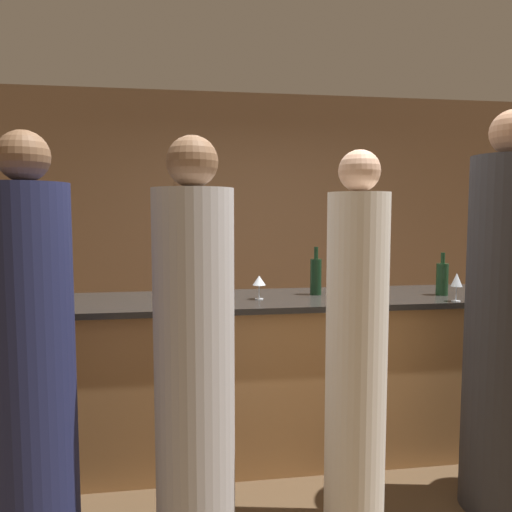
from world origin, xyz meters
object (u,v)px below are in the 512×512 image
Objects in this scene: wine_bottle_1 at (51,291)px; ice_bucket at (219,278)px; wine_bottle_0 at (442,278)px; wine_bottle_2 at (316,276)px; guest_2 at (356,355)px; bartender at (188,299)px; guest_3 at (504,328)px; guest_1 at (194,359)px; guest_0 at (32,368)px.

ice_bucket is (0.93, 0.49, -0.01)m from wine_bottle_1.
wine_bottle_2 is (-0.79, 0.13, 0.01)m from wine_bottle_0.
guest_2 is at bearing -61.08° from ice_bucket.
wine_bottle_1 is 1.05m from ice_bucket.
ice_bucket is (-0.61, 0.17, -0.02)m from wine_bottle_2.
wine_bottle_0 is at bearing 151.80° from bartender.
guest_3 is 1.69m from ice_bucket.
guest_2 reaches higher than wine_bottle_1.
bartender is at bearing 55.02° from wine_bottle_1.
wine_bottle_1 reaches higher than ice_bucket.
guest_1 is at bearing -178.52° from guest_3.
ice_bucket is at bearing 109.68° from bartender.
guest_0 is 1.00× the size of guest_1.
guest_2 is at bearing 0.73° from guest_0.
guest_2 is 1.21m from ice_bucket.
wine_bottle_1 is at bearing -168.23° from wine_bottle_2.
wine_bottle_2 is at bearing 87.57° from guest_2.
guest_3 is 7.02× the size of wine_bottle_1.
ice_bucket is (0.88, 1.05, 0.23)m from guest_0.
guest_0 is 6.07× the size of wine_bottle_2.
guest_0 is 0.92× the size of guest_3.
guest_2 is 0.81m from guest_3.
guest_1 is 9.47× the size of ice_bucket.
wine_bottle_2 is at bearing 11.77° from wine_bottle_1.
guest_0 is 2.41m from wine_bottle_0.
guest_1 reaches higher than guest_2.
guest_0 is 0.69m from guest_1.
guest_1 is 1.06m from ice_bucket.
guest_3 is at bearing 135.76° from bartender.
wine_bottle_1 is 0.94× the size of wine_bottle_2.
wine_bottle_1 is at bearing -152.05° from ice_bucket.
guest_0 is (-0.68, -1.61, 0.00)m from bartender.
guest_2 is 5.90× the size of wine_bottle_2.
wine_bottle_0 is 0.88× the size of wine_bottle_2.
guest_2 is 1.62m from wine_bottle_1.
bartender is at bearing 109.68° from ice_bucket.
wine_bottle_0 is (2.28, 0.75, 0.24)m from guest_0.
guest_0 reaches higher than wine_bottle_1.
guest_2 is at bearing -92.43° from wine_bottle_2.
wine_bottle_1 is at bearing 160.06° from guest_2.
guest_3 is (2.25, 0.08, 0.08)m from guest_0.
ice_bucket is (-1.40, 0.31, -0.01)m from wine_bottle_0.
guest_3 reaches higher than guest_2.
wine_bottle_0 is at bearing 4.56° from wine_bottle_1.
guest_2 is (0.77, -1.59, -0.01)m from bartender.
guest_3 is at bearing 1.93° from guest_0.
wine_bottle_1 is (-0.73, -1.04, 0.25)m from bartender.
wine_bottle_0 is 2.34m from wine_bottle_1.
guest_2 is at bearing -19.94° from wine_bottle_1.
wine_bottle_2 is (1.54, 0.32, 0.01)m from wine_bottle_1.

